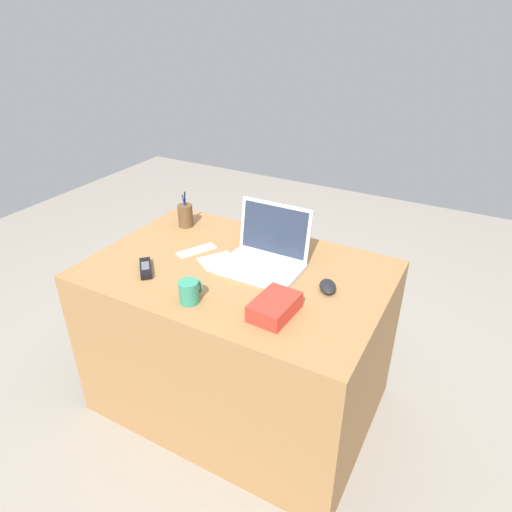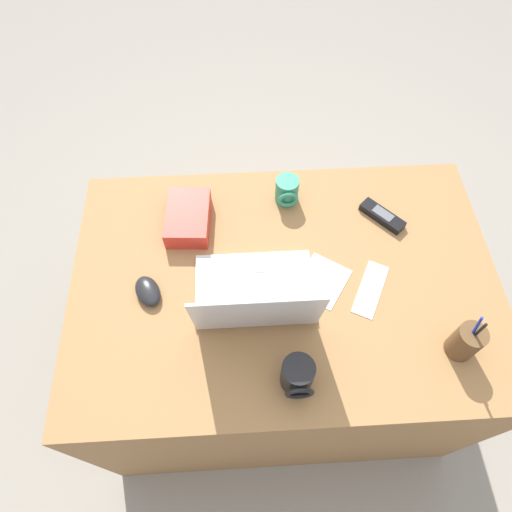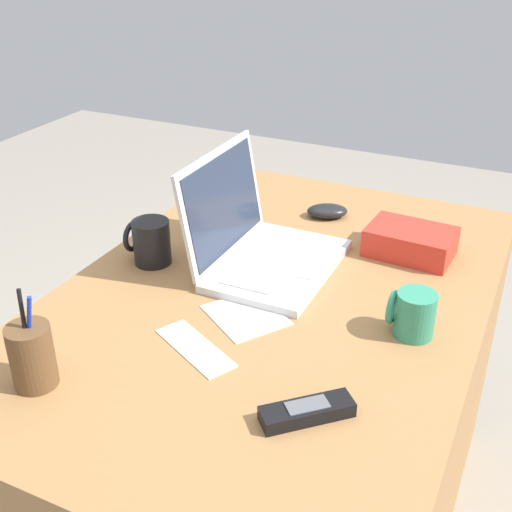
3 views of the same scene
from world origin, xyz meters
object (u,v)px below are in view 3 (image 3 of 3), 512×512
computer_mouse (327,211)px  cordless_phone (307,411)px  coffee_mug_white (413,314)px  laptop (260,244)px  coffee_mug_tall (149,242)px  snack_bag (410,242)px  pen_holder (32,356)px

computer_mouse → cordless_phone: (-0.70, -0.22, -0.00)m
computer_mouse → coffee_mug_white: (-0.42, -0.31, 0.03)m
laptop → cordless_phone: bearing=-146.3°
laptop → coffee_mug_white: 0.38m
coffee_mug_tall → cordless_phone: size_ratio=0.72×
coffee_mug_tall → cordless_phone: (-0.31, -0.49, -0.04)m
cordless_phone → snack_bag: size_ratio=0.73×
cordless_phone → coffee_mug_tall: bearing=57.5°
coffee_mug_white → coffee_mug_tall: size_ratio=0.88×
coffee_mug_tall → cordless_phone: coffee_mug_tall is taller
laptop → computer_mouse: laptop is taller
computer_mouse → snack_bag: (-0.11, -0.23, 0.02)m
cordless_phone → snack_bag: 0.60m
coffee_mug_white → cordless_phone: size_ratio=0.63×
computer_mouse → laptop: bearing=144.7°
coffee_mug_tall → cordless_phone: bearing=-122.5°
laptop → snack_bag: size_ratio=1.77×
laptop → pen_holder: (-0.52, 0.16, 0.01)m
coffee_mug_white → computer_mouse: bearing=37.0°
cordless_phone → pen_holder: (-0.11, 0.43, 0.04)m
laptop → snack_bag: bearing=-56.4°
coffee_mug_white → coffee_mug_tall: 0.58m
coffee_mug_white → snack_bag: (0.31, 0.08, -0.01)m
pen_holder → snack_bag: bearing=-31.9°
computer_mouse → snack_bag: snack_bag is taller
coffee_mug_tall → laptop: bearing=-66.9°
computer_mouse → pen_holder: bearing=139.8°
computer_mouse → cordless_phone: size_ratio=0.74×
cordless_phone → laptop: bearing=33.7°
laptop → cordless_phone: (-0.41, -0.27, -0.04)m
laptop → cordless_phone: size_ratio=2.42×
laptop → cordless_phone: 0.49m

